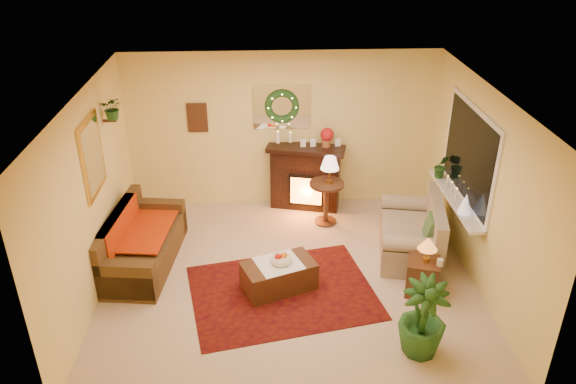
{
  "coord_description": "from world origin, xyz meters",
  "views": [
    {
      "loc": [
        -0.35,
        -6.31,
        4.6
      ],
      "look_at": [
        0.0,
        0.35,
        1.15
      ],
      "focal_mm": 35.0,
      "sensor_mm": 36.0,
      "label": 1
    }
  ],
  "objects_px": {
    "end_table_square": "(422,275)",
    "sofa": "(142,237)",
    "fireplace": "(305,177)",
    "side_table_round": "(326,204)",
    "coffee_table": "(279,275)",
    "loveseat": "(411,227)"
  },
  "relations": [
    {
      "from": "fireplace",
      "to": "coffee_table",
      "type": "xyz_separation_m",
      "value": [
        -0.53,
        -2.27,
        -0.34
      ]
    },
    {
      "from": "sofa",
      "to": "side_table_round",
      "type": "bearing_deg",
      "value": 27.14
    },
    {
      "from": "sofa",
      "to": "fireplace",
      "type": "distance_m",
      "value": 2.89
    },
    {
      "from": "loveseat",
      "to": "end_table_square",
      "type": "bearing_deg",
      "value": -83.59
    },
    {
      "from": "fireplace",
      "to": "end_table_square",
      "type": "xyz_separation_m",
      "value": [
        1.35,
        -2.44,
        -0.28
      ]
    },
    {
      "from": "sofa",
      "to": "fireplace",
      "type": "height_order",
      "value": "fireplace"
    },
    {
      "from": "sofa",
      "to": "end_table_square",
      "type": "bearing_deg",
      "value": -6.43
    },
    {
      "from": "sofa",
      "to": "end_table_square",
      "type": "relative_size",
      "value": 3.73
    },
    {
      "from": "sofa",
      "to": "fireplace",
      "type": "relative_size",
      "value": 1.64
    },
    {
      "from": "fireplace",
      "to": "coffee_table",
      "type": "height_order",
      "value": "fireplace"
    },
    {
      "from": "fireplace",
      "to": "side_table_round",
      "type": "bearing_deg",
      "value": -49.25
    },
    {
      "from": "side_table_round",
      "to": "end_table_square",
      "type": "bearing_deg",
      "value": -60.7
    },
    {
      "from": "end_table_square",
      "to": "fireplace",
      "type": "bearing_deg",
      "value": 118.85
    },
    {
      "from": "end_table_square",
      "to": "loveseat",
      "type": "bearing_deg",
      "value": 85.68
    },
    {
      "from": "sofa",
      "to": "loveseat",
      "type": "relative_size",
      "value": 1.28
    },
    {
      "from": "side_table_round",
      "to": "coffee_table",
      "type": "relative_size",
      "value": 0.76
    },
    {
      "from": "sofa",
      "to": "fireplace",
      "type": "xyz_separation_m",
      "value": [
        2.42,
        1.57,
        0.12
      ]
    },
    {
      "from": "fireplace",
      "to": "side_table_round",
      "type": "distance_m",
      "value": 0.67
    },
    {
      "from": "sofa",
      "to": "fireplace",
      "type": "bearing_deg",
      "value": 39.64
    },
    {
      "from": "coffee_table",
      "to": "loveseat",
      "type": "bearing_deg",
      "value": 0.44
    },
    {
      "from": "end_table_square",
      "to": "sofa",
      "type": "bearing_deg",
      "value": 166.99
    },
    {
      "from": "sofa",
      "to": "coffee_table",
      "type": "relative_size",
      "value": 1.97
    }
  ]
}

